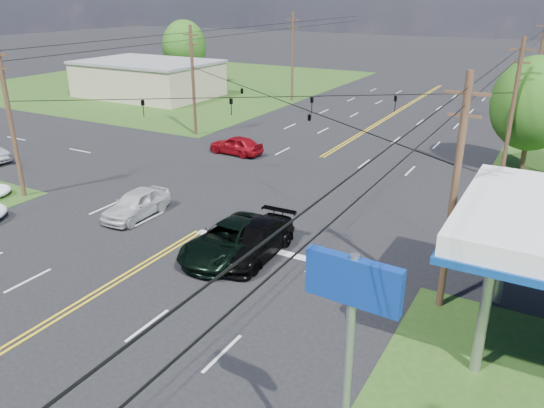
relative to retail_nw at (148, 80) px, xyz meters
The scene contains 19 objects.
ground 37.26m from the retail_nw, 36.25° to the right, with size 280.00×280.00×0.00m, color black.
grass_nw 11.36m from the retail_nw, 116.57° to the left, with size 46.00×48.00×0.03m, color #244716.
stop_bar 46.14m from the retail_nw, 40.60° to the right, with size 10.00×0.50×0.02m, color silver.
retail_nw is the anchor object (origin of this frame).
pole_sw 35.48m from the retail_nw, 61.26° to the right, with size 1.60×0.28×9.50m.
pole_se 53.09m from the retail_nw, 35.79° to the right, with size 1.60×0.28×9.50m.
pole_nw 21.60m from the retail_nw, 37.41° to the right, with size 1.60×0.28×9.50m.
pole_ne 45.02m from the retail_nw, 16.82° to the right, with size 1.60×0.28×9.50m.
pole_left_far 18.30m from the retail_nw, 19.44° to the left, with size 1.60×0.28×10.00m.
pole_right_far 43.53m from the retail_nw, ahead, with size 1.60×0.28×10.00m.
span_wire_signals 37.42m from the retail_nw, 36.25° to the right, with size 26.00×18.00×1.13m.
power_lines 38.98m from the retail_nw, 38.66° to the right, with size 26.04×100.00×0.64m.
tree_right_a 45.21m from the retail_nw, 12.80° to the right, with size 5.70×5.70×8.18m.
tree_far_l 10.69m from the retail_nw, 101.31° to the left, with size 6.08×6.08×8.72m.
pickup_dkgreen 45.61m from the retail_nw, 43.63° to the right, with size 2.75×5.96×1.66m, color black.
suv_black 46.04m from the retail_nw, 42.22° to the right, with size 2.26×5.55×1.61m, color black.
pickup_white 39.47m from the retail_nw, 49.51° to the right, with size 1.84×4.57×1.56m, color silver.
sedan_red 28.86m from the retail_nw, 34.91° to the right, with size 1.78×4.42×1.51m, color maroon.
polesign_se 59.98m from the retail_nw, 44.10° to the right, with size 2.09×0.37×7.10m.
Camera 1 is at (16.19, -16.71, 11.96)m, focal length 35.00 mm.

